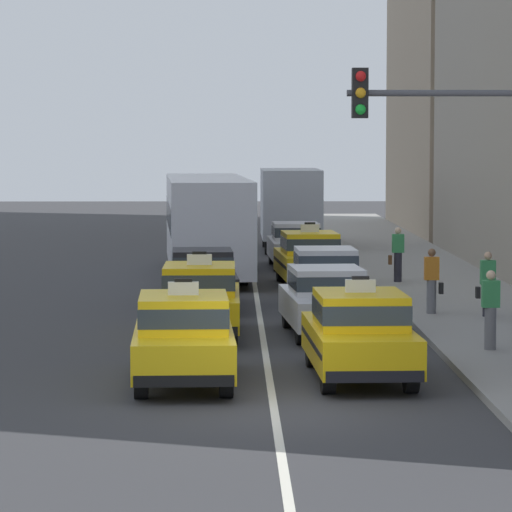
{
  "coord_description": "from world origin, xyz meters",
  "views": [
    {
      "loc": [
        -0.7,
        -23.84,
        4.52
      ],
      "look_at": [
        -0.04,
        15.79,
        1.3
      ],
      "focal_mm": 102.27,
      "sensor_mm": 36.0,
      "label": 1
    }
  ],
  "objects": [
    {
      "name": "bus_left_fourth",
      "position": [
        -1.53,
        23.95,
        1.82
      ],
      "size": [
        3.13,
        11.32,
        3.22
      ],
      "color": "black",
      "rests_on": "ground"
    },
    {
      "name": "sedan_right_third",
      "position": [
        1.8,
        15.0,
        0.85
      ],
      "size": [
        1.89,
        4.35,
        1.58
      ],
      "color": "black",
      "rests_on": "ground"
    },
    {
      "name": "pedestrian_by_storefront",
      "position": [
        5.56,
        11.55,
        0.94
      ],
      "size": [
        0.47,
        0.24,
        1.59
      ],
      "color": "#23232D",
      "rests_on": "sidewalk_curb"
    },
    {
      "name": "pedestrian_near_crosswalk",
      "position": [
        4.29,
        12.2,
        0.96
      ],
      "size": [
        0.47,
        0.24,
        1.62
      ],
      "color": "slate",
      "rests_on": "sidewalk_curb"
    },
    {
      "name": "taxi_left_second",
      "position": [
        -1.44,
        9.05,
        0.88
      ],
      "size": [
        1.83,
        4.56,
        1.96
      ],
      "color": "black",
      "rests_on": "ground"
    },
    {
      "name": "pedestrian_trailing",
      "position": [
        4.64,
        5.95,
        0.98
      ],
      "size": [
        0.36,
        0.24,
        1.65
      ],
      "color": "slate",
      "rests_on": "sidewalk_curb"
    },
    {
      "name": "pedestrian_mid_block",
      "position": [
        4.34,
        20.19,
        0.98
      ],
      "size": [
        0.47,
        0.24,
        1.66
      ],
      "color": "#23232D",
      "rests_on": "sidewalk_curb"
    },
    {
      "name": "sedan_right_fifth",
      "position": [
        1.52,
        26.77,
        0.85
      ],
      "size": [
        1.91,
        4.36,
        1.58
      ],
      "color": "black",
      "rests_on": "ground"
    },
    {
      "name": "taxi_right_nearest",
      "position": [
        1.68,
        3.12,
        0.88
      ],
      "size": [
        1.96,
        4.62,
        1.96
      ],
      "color": "black",
      "rests_on": "ground"
    },
    {
      "name": "sedan_right_second",
      "position": [
        1.45,
        9.19,
        0.85
      ],
      "size": [
        2.04,
        4.41,
        1.58
      ],
      "color": "black",
      "rests_on": "ground"
    },
    {
      "name": "lane_stripe_left_right",
      "position": [
        0.0,
        20.0,
        0.0
      ],
      "size": [
        0.14,
        80.0,
        0.01
      ],
      "primitive_type": "cube",
      "color": "silver",
      "rests_on": "ground"
    },
    {
      "name": "ground_plane",
      "position": [
        0.0,
        0.0,
        0.0
      ],
      "size": [
        160.0,
        160.0,
        0.0
      ],
      "primitive_type": "plane",
      "color": "#353538"
    },
    {
      "name": "sedan_left_third",
      "position": [
        -1.49,
        14.55,
        0.85
      ],
      "size": [
        1.96,
        4.38,
        1.58
      ],
      "color": "black",
      "rests_on": "ground"
    },
    {
      "name": "sidewalk_curb",
      "position": [
        5.6,
        15.0,
        0.07
      ],
      "size": [
        4.0,
        90.0,
        0.15
      ],
      "primitive_type": "cube",
      "color": "gray",
      "rests_on": "ground"
    },
    {
      "name": "taxi_left_nearest",
      "position": [
        -1.59,
        2.71,
        0.88
      ],
      "size": [
        1.96,
        4.62,
        1.96
      ],
      "color": "black",
      "rests_on": "ground"
    },
    {
      "name": "taxi_right_fourth",
      "position": [
        1.67,
        20.41,
        0.88
      ],
      "size": [
        2.06,
        4.65,
        1.96
      ],
      "color": "black",
      "rests_on": "ground"
    },
    {
      "name": "traffic_light_pole",
      "position": [
        2.89,
        -1.62,
        3.82
      ],
      "size": [
        2.87,
        0.33,
        5.58
      ],
      "color": "#47474C",
      "rests_on": "ground"
    },
    {
      "name": "box_truck_right_sixth",
      "position": [
        1.64,
        34.79,
        1.78
      ],
      "size": [
        2.31,
        6.97,
        3.27
      ],
      "color": "black",
      "rests_on": "ground"
    }
  ]
}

